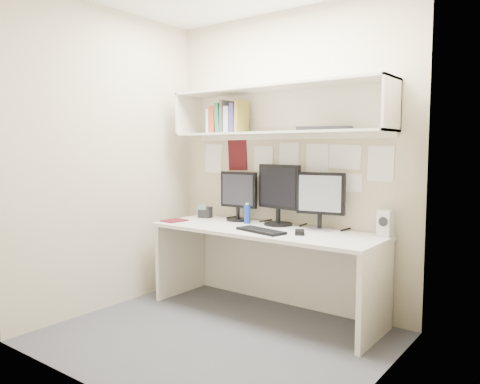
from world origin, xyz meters
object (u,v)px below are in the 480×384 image
Objects in this scene: desk at (265,271)px; monitor_left at (238,194)px; monitor_right at (320,199)px; speaker at (386,223)px; keyboard at (261,231)px; monitor_center at (279,193)px; desk_phone at (205,212)px; maroon_notebook at (174,221)px.

monitor_left reaches higher than desk.
monitor_right is 0.56m from speaker.
keyboard is (-0.33, -0.38, -0.25)m from monitor_right.
monitor_center is 1.21× the size of keyboard.
monitor_center is 0.84m from desk_phone.
desk_phone is (-1.75, -0.06, -0.05)m from speaker.
keyboard is 0.95m from desk_phone.
monitor_center reaches higher than desk_phone.
monitor_left reaches higher than speaker.
keyboard is at bearing -69.50° from monitor_center.
monitor_left is at bearing -8.82° from desk_phone.
maroon_notebook is (-0.89, -0.39, -0.28)m from monitor_center.
monitor_center is at bearing 170.83° from monitor_right.
desk is at bearing 16.31° from maroon_notebook.
desk_phone is (-0.88, 0.33, 0.04)m from keyboard.
speaker is at bearing -0.68° from monitor_left.
monitor_right is at bearing -1.33° from monitor_left.
monitor_left reaches higher than desk_phone.
desk_phone is (-0.81, 0.17, 0.42)m from desk.
desk is 0.93m from desk_phone.
monitor_left is 3.28× the size of desk_phone.
monitor_center reaches higher than maroon_notebook.
monitor_center is 0.48m from keyboard.
monitor_center is 0.40m from monitor_right.
maroon_notebook is (-0.96, -0.01, -0.01)m from keyboard.
desk_phone is at bearing 172.58° from keyboard.
monitor_center is at bearing 29.13° from maroon_notebook.
monitor_right is at bearing 62.70° from keyboard.
monitor_left is 0.84m from monitor_right.
monitor_center is at bearing 114.10° from keyboard.
desk is at bearing -27.57° from monitor_left.
monitor_left is 0.64m from maroon_notebook.
monitor_center is 0.96m from speaker.
monitor_left is 2.23× the size of speaker.
monitor_center is (0.44, -0.00, 0.04)m from monitor_left.
keyboard is at bearing -139.84° from monitor_right.
monitor_left reaches higher than keyboard.
speaker reaches higher than keyboard.
desk_phone is (-0.81, -0.05, -0.23)m from monitor_center.
monitor_left is at bearing 156.64° from keyboard.
maroon_notebook is (-1.83, -0.41, -0.10)m from speaker.
monitor_left is at bearing 170.80° from monitor_right.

